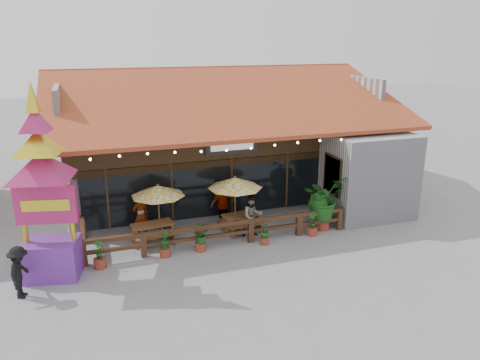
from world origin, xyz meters
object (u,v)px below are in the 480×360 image
object	(u,v)px
picnic_table_left	(153,230)
picnic_table_right	(241,220)
thai_sign_tower	(42,171)
pedestrian	(20,272)
umbrella_right	(235,183)
umbrella_left	(158,191)
tropical_plant	(323,199)

from	to	relation	value
picnic_table_left	picnic_table_right	xyz separation A→B (m)	(3.50, -0.05, -0.02)
thai_sign_tower	pedestrian	bearing A→B (deg)	-129.18
umbrella_right	thai_sign_tower	xyz separation A→B (m)	(-6.73, -1.70, 1.56)
umbrella_left	tropical_plant	distance (m)	6.51
umbrella_left	umbrella_right	world-z (taller)	umbrella_right
pedestrian	umbrella_left	bearing A→B (deg)	-45.21
picnic_table_left	pedestrian	world-z (taller)	pedestrian
umbrella_right	tropical_plant	distance (m)	3.60
picnic_table_left	picnic_table_right	distance (m)	3.50
umbrella_right	picnic_table_left	world-z (taller)	umbrella_right
picnic_table_right	thai_sign_tower	world-z (taller)	thai_sign_tower
umbrella_right	tropical_plant	xyz separation A→B (m)	(3.39, -0.96, -0.73)
thai_sign_tower	picnic_table_right	bearing A→B (deg)	12.84
picnic_table_left	thai_sign_tower	world-z (taller)	thai_sign_tower
thai_sign_tower	picnic_table_left	bearing A→B (deg)	25.36
umbrella_left	umbrella_right	xyz separation A→B (m)	(2.97, -0.26, 0.09)
thai_sign_tower	pedestrian	xyz separation A→B (m)	(-0.85, -1.05, -2.75)
picnic_table_left	pedestrian	distance (m)	5.07
picnic_table_right	tropical_plant	distance (m)	3.38
picnic_table_right	pedestrian	size ratio (longest dim) A/B	1.01
picnic_table_left	tropical_plant	world-z (taller)	tropical_plant
picnic_table_left	tropical_plant	size ratio (longest dim) A/B	0.78
thai_sign_tower	tropical_plant	bearing A→B (deg)	4.15
umbrella_right	tropical_plant	size ratio (longest dim) A/B	1.20
pedestrian	thai_sign_tower	bearing A→B (deg)	-27.49
tropical_plant	umbrella_right	bearing A→B (deg)	164.15
umbrella_right	picnic_table_right	xyz separation A→B (m)	(0.21, -0.11, -1.52)
pedestrian	tropical_plant	bearing A→B (deg)	-69.09
picnic_table_right	pedestrian	distance (m)	8.23
tropical_plant	picnic_table_right	bearing A→B (deg)	165.08
picnic_table_left	pedestrian	size ratio (longest dim) A/B	1.06
picnic_table_left	umbrella_right	bearing A→B (deg)	1.15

